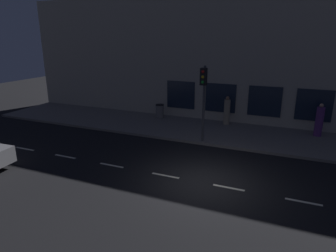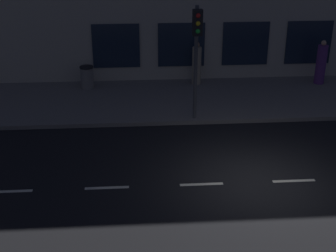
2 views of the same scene
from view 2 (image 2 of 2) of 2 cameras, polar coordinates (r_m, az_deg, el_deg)
ground_plane at (r=13.87m, az=10.55°, el=-6.48°), size 60.00×60.00×0.00m
sidewalk at (r=19.34m, az=6.19°, el=3.20°), size 4.50×32.00×0.15m
lane_centre_line at (r=14.14m, az=14.50°, el=-6.22°), size 0.12×27.20×0.01m
traffic_light at (r=16.29m, az=3.38°, el=9.79°), size 0.47×0.32×3.95m
pedestrian_0 at (r=20.43m, az=3.36°, el=7.15°), size 0.45×0.45×1.79m
pedestrian_1 at (r=21.44m, az=17.45°, el=6.95°), size 0.54×0.54×1.84m
trash_bin at (r=20.28m, az=-9.44°, el=5.65°), size 0.56×0.56×0.93m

